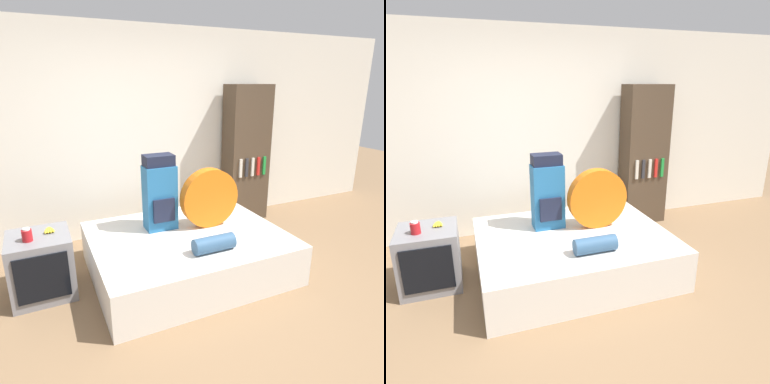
# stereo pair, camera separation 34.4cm
# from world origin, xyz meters

# --- Properties ---
(ground_plane) EXTENTS (16.00, 16.00, 0.00)m
(ground_plane) POSITION_xyz_m (0.00, 0.00, 0.00)
(ground_plane) COLOR #846647
(wall_back) EXTENTS (8.00, 0.05, 2.60)m
(wall_back) POSITION_xyz_m (0.00, 2.12, 1.30)
(wall_back) COLOR silver
(wall_back) RESTS_ON ground_plane
(bed) EXTENTS (1.95, 1.56, 0.43)m
(bed) POSITION_xyz_m (0.06, 0.84, 0.21)
(bed) COLOR silver
(bed) RESTS_ON ground_plane
(backpack) EXTENTS (0.33, 0.25, 0.80)m
(backpack) POSITION_xyz_m (-0.13, 1.10, 0.81)
(backpack) COLOR #23669E
(backpack) RESTS_ON bed
(tent_bag) EXTENTS (0.64, 0.13, 0.64)m
(tent_bag) POSITION_xyz_m (0.37, 0.94, 0.75)
(tent_bag) COLOR orange
(tent_bag) RESTS_ON bed
(sleeping_roll) EXTENTS (0.40, 0.15, 0.15)m
(sleeping_roll) POSITION_xyz_m (0.13, 0.38, 0.50)
(sleeping_roll) COLOR #33567A
(sleeping_roll) RESTS_ON bed
(television) EXTENTS (0.55, 0.55, 0.60)m
(television) POSITION_xyz_m (-1.35, 1.02, 0.30)
(television) COLOR gray
(television) RESTS_ON ground_plane
(canister) EXTENTS (0.09, 0.09, 0.12)m
(canister) POSITION_xyz_m (-1.42, 0.95, 0.66)
(canister) COLOR #B2191E
(canister) RESTS_ON television
(banana_bunch) EXTENTS (0.11, 0.14, 0.03)m
(banana_bunch) POSITION_xyz_m (-1.24, 1.08, 0.62)
(banana_bunch) COLOR yellow
(banana_bunch) RESTS_ON television
(bookshelf) EXTENTS (0.61, 0.36, 1.91)m
(bookshelf) POSITION_xyz_m (1.44, 1.87, 0.95)
(bookshelf) COLOR #473828
(bookshelf) RESTS_ON ground_plane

